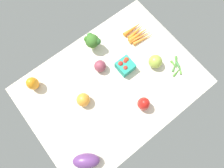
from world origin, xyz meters
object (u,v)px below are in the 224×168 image
broccoli_head (92,41)px  bell_pepper_red (144,104)px  okra_pile (177,66)px  carrot_bunch (138,33)px  berry_basket (125,66)px  heirloom_tomato_orange (83,100)px  bell_pepper_orange (33,84)px  red_onion_center (100,66)px  eggplant (86,161)px  heirloom_tomato_green (155,61)px

broccoli_head → bell_pepper_red: broccoli_head is taller
okra_pile → carrot_bunch: bearing=97.2°
broccoli_head → berry_basket: size_ratio=1.27×
broccoli_head → heirloom_tomato_orange: bearing=-135.3°
bell_pepper_orange → okra_pile: (75.36, -43.71, -4.23)cm
red_onion_center → berry_basket: bearing=-36.7°
carrot_bunch → heirloom_tomato_orange: bearing=-165.0°
red_onion_center → bell_pepper_orange: size_ratio=0.73×
broccoli_head → eggplant: 68.66cm
red_onion_center → heirloom_tomato_green: bearing=-33.6°
eggplant → bell_pepper_orange: (0.61, 53.24, 1.11)cm
eggplant → bell_pepper_orange: 53.26cm
bell_pepper_orange → heirloom_tomato_green: bearing=-27.1°
broccoli_head → eggplant: bearing=-129.5°
heirloom_tomato_orange → bell_pepper_orange: bearing=124.1°
okra_pile → eggplant: bearing=-172.8°
heirloom_tomato_green → berry_basket: 18.48cm
berry_basket → heirloom_tomato_orange: (-32.33, -1.60, 0.58)cm
heirloom_tomato_orange → bell_pepper_red: bearing=-42.5°
carrot_bunch → heirloom_tomato_green: bearing=-104.4°
eggplant → okra_pile: eggplant is taller
broccoli_head → heirloom_tomato_orange: size_ratio=1.51×
red_onion_center → okra_pile: size_ratio=0.64×
heirloom_tomato_green → bell_pepper_red: size_ratio=0.83×
heirloom_tomato_green → bell_pepper_red: (-22.83, -15.30, 0.84)cm
carrot_bunch → berry_basket: size_ratio=1.88×
bell_pepper_orange → broccoli_head: bearing=-0.5°
okra_pile → red_onion_center: bearing=142.8°
bell_pepper_red → berry_basket: bearing=74.3°
carrot_bunch → okra_pile: (4.10, -32.37, -0.54)cm
eggplant → carrot_bunch: bearing=-114.4°
red_onion_center → broccoli_head: broccoli_head is taller
heirloom_tomato_green → broccoli_head: (-22.51, 33.25, 3.34)cm
heirloom_tomato_green → heirloom_tomato_orange: 48.81cm
heirloom_tomato_orange → bell_pepper_orange: bell_pepper_orange is taller
red_onion_center → carrot_bunch: size_ratio=0.42×
bell_pepper_orange → red_onion_center: bearing=-21.8°
bell_pepper_red → eggplant: bearing=-174.3°
heirloom_tomato_green → heirloom_tomato_orange: bearing=170.7°
red_onion_center → bell_pepper_red: size_ratio=0.74×
bell_pepper_red → okra_pile: bearing=9.1°
carrot_bunch → eggplant: (-71.87, -41.91, 2.58)cm
carrot_bunch → broccoli_head: broccoli_head is taller
broccoli_head → eggplant: broccoli_head is taller
eggplant → broccoli_head: bearing=-94.2°
heirloom_tomato_green → carrot_bunch: 23.17cm
heirloom_tomato_green → okra_pile: bearing=-45.8°
red_onion_center → eggplant: eggplant is taller
heirloom_tomato_green → bell_pepper_orange: bell_pepper_orange is taller
red_onion_center → bell_pepper_red: bell_pepper_red is taller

